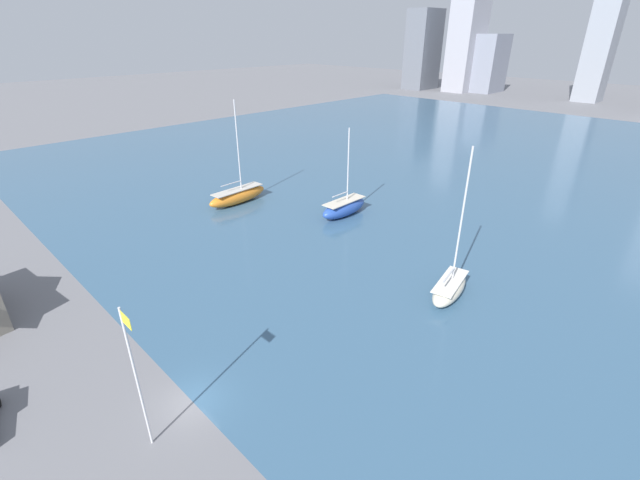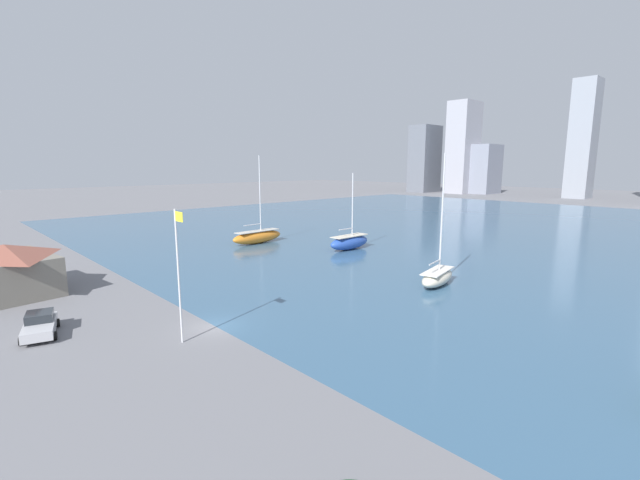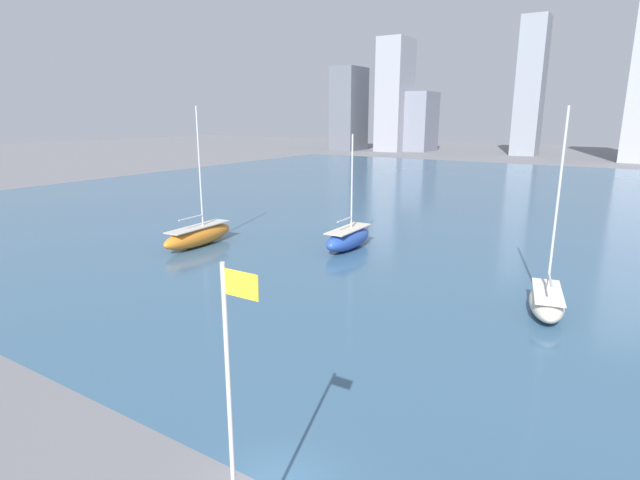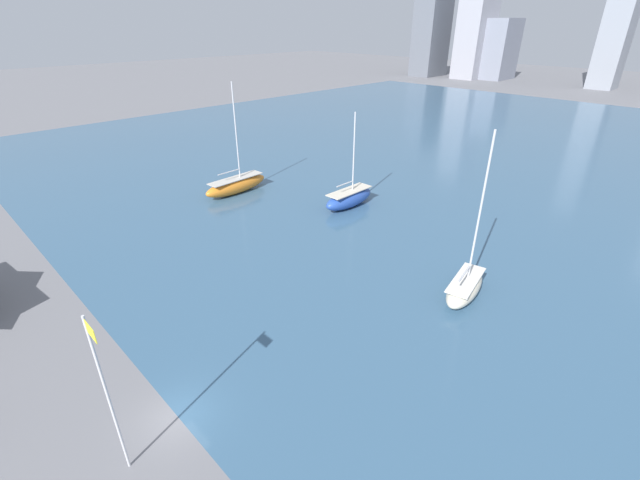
# 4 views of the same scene
# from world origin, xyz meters

# --- Properties ---
(ground_plane) EXTENTS (500.00, 500.00, 0.00)m
(ground_plane) POSITION_xyz_m (0.00, 0.00, 0.00)
(ground_plane) COLOR slate
(harbor_water) EXTENTS (180.00, 140.00, 0.00)m
(harbor_water) POSITION_xyz_m (0.00, 70.00, 0.00)
(harbor_water) COLOR #385B7A
(harbor_water) RESTS_ON ground_plane
(flag_pole) EXTENTS (1.24, 0.14, 9.95)m
(flag_pole) POSITION_xyz_m (1.19, -3.40, 5.45)
(flag_pole) COLOR silver
(flag_pole) RESTS_ON ground_plane
(sailboat_cream) EXTENTS (3.66, 7.21, 14.24)m
(sailboat_cream) POSITION_xyz_m (5.69, 23.94, 0.97)
(sailboat_cream) COLOR beige
(sailboat_cream) RESTS_ON harbor_water
(sailboat_blue) EXTENTS (2.66, 8.05, 11.78)m
(sailboat_blue) POSITION_xyz_m (-14.68, 31.75, 1.17)
(sailboat_blue) COLOR #284CA8
(sailboat_blue) RESTS_ON harbor_water
(sailboat_orange) EXTENTS (2.90, 9.94, 14.55)m
(sailboat_orange) POSITION_xyz_m (-28.90, 24.38, 1.16)
(sailboat_orange) COLOR orange
(sailboat_orange) RESTS_ON harbor_water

